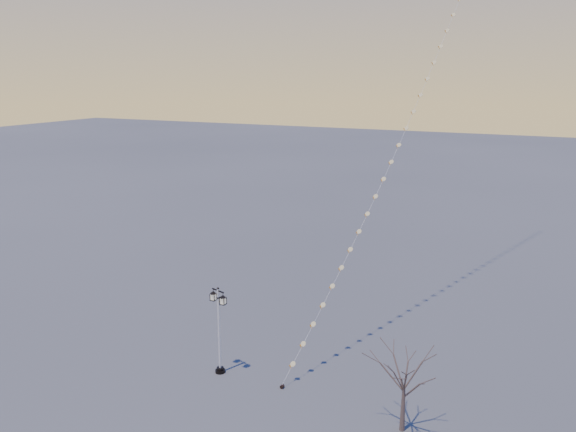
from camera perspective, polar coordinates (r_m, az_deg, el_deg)
The scene contains 4 objects.
ground at distance 33.22m, azimuth -3.44°, elevation -16.90°, with size 300.00×300.00×0.00m, color #525353.
street_lamp at distance 34.59m, azimuth -6.57°, elevation -10.34°, with size 1.27×0.74×5.18m.
bare_tree at distance 29.76m, azimuth 11.01°, elevation -14.75°, with size 2.46×2.46×4.09m.
kite_train at distance 43.04m, azimuth 12.60°, elevation 13.55°, with size 6.91×31.17×34.31m.
Camera 1 is at (14.06, -24.96, 16.81)m, focal length 37.43 mm.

